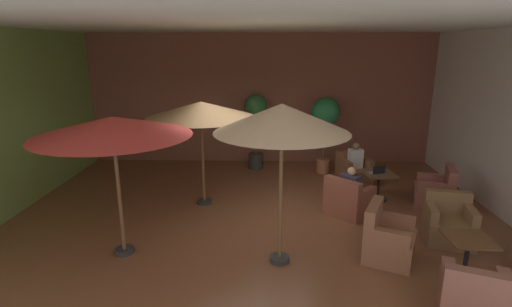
{
  "coord_description": "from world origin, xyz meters",
  "views": [
    {
      "loc": [
        0.24,
        -7.3,
        3.36
      ],
      "look_at": [
        0.0,
        0.42,
        1.25
      ],
      "focal_mm": 27.57,
      "sensor_mm": 36.0,
      "label": 1
    }
  ],
  "objects": [
    {
      "name": "potted_tree_left_corner",
      "position": [
        -0.1,
        3.4,
        1.44
      ],
      "size": [
        0.64,
        0.64,
        2.1
      ],
      "color": "#302D2B",
      "rests_on": "ground_plane"
    },
    {
      "name": "patio_umbrella_tall_red",
      "position": [
        -1.15,
        0.76,
        2.08
      ],
      "size": [
        2.29,
        2.29,
        2.26
      ],
      "color": "#2D2D2D",
      "rests_on": "ground_plane"
    },
    {
      "name": "patron_by_window",
      "position": [
        1.94,
        0.3,
        0.66
      ],
      "size": [
        0.44,
        0.44,
        0.59
      ],
      "color": "#353345",
      "rests_on": "ground_plane"
    },
    {
      "name": "armchair_front_left_north",
      "position": [
        1.91,
        0.27,
        0.3
      ],
      "size": [
        1.11,
        1.1,
        0.81
      ],
      "color": "brown",
      "rests_on": "ground_plane"
    },
    {
      "name": "potted_tree_mid_left",
      "position": [
        1.76,
        3.05,
        1.53
      ],
      "size": [
        0.76,
        0.76,
        2.07
      ],
      "color": "#AE6641",
      "rests_on": "ground_plane"
    },
    {
      "name": "patio_umbrella_center_beige",
      "position": [
        0.44,
        -1.62,
        2.33
      ],
      "size": [
        2.03,
        2.03,
        2.56
      ],
      "color": "#2D2D2D",
      "rests_on": "ground_plane"
    },
    {
      "name": "armchair_front_left_east",
      "position": [
        3.87,
        0.75,
        0.32
      ],
      "size": [
        0.95,
        0.93,
        0.9
      ],
      "color": "brown",
      "rests_on": "ground_plane"
    },
    {
      "name": "armchair_front_right_west",
      "position": [
        2.81,
        -3.01,
        0.32
      ],
      "size": [
        1.0,
        0.96,
        0.85
      ],
      "color": "brown",
      "rests_on": "ground_plane"
    },
    {
      "name": "ceiling_slab",
      "position": [
        0.0,
        0.0,
        3.76
      ],
      "size": [
        10.04,
        8.37,
        0.06
      ],
      "primitive_type": "cube",
      "color": "silver",
      "rests_on": "wall_back_brick"
    },
    {
      "name": "ground_plane",
      "position": [
        0.0,
        0.0,
        -0.01
      ],
      "size": [
        10.04,
        8.37,
        0.02
      ],
      "primitive_type": "cube",
      "color": "brown"
    },
    {
      "name": "patio_umbrella_near_wall",
      "position": [
        -2.16,
        -1.43,
        2.16
      ],
      "size": [
        2.45,
        2.45,
        2.32
      ],
      "color": "#2D2D2D",
      "rests_on": "ground_plane"
    },
    {
      "name": "wall_back_brick",
      "position": [
        0.0,
        4.14,
        1.86
      ],
      "size": [
        10.04,
        0.08,
        3.73
      ],
      "primitive_type": "cube",
      "color": "brown",
      "rests_on": "ground_plane"
    },
    {
      "name": "armchair_front_right_east",
      "position": [
        3.45,
        -0.84,
        0.32
      ],
      "size": [
        0.91,
        0.89,
        0.85
      ],
      "color": "brown",
      "rests_on": "ground_plane"
    },
    {
      "name": "cafe_table_front_right",
      "position": [
        3.23,
        -1.95,
        0.46
      ],
      "size": [
        0.64,
        0.64,
        0.63
      ],
      "color": "black",
      "rests_on": "ground_plane"
    },
    {
      "name": "open_laptop",
      "position": [
        2.68,
        1.08,
        0.68
      ],
      "size": [
        0.37,
        0.32,
        0.2
      ],
      "color": "#9EA0A5",
      "rests_on": "cafe_table_front_left"
    },
    {
      "name": "cafe_table_front_left",
      "position": [
        2.74,
        1.11,
        0.45
      ],
      "size": [
        0.72,
        0.72,
        0.63
      ],
      "color": "black",
      "rests_on": "ground_plane"
    },
    {
      "name": "armchair_front_right_south",
      "position": [
        2.19,
        -1.47,
        0.33
      ],
      "size": [
        1.01,
        1.05,
        0.91
      ],
      "color": "#935D41",
      "rests_on": "ground_plane"
    },
    {
      "name": "patron_blue_shirt",
      "position": [
        2.43,
        2.21,
        0.69
      ],
      "size": [
        0.38,
        0.3,
        0.64
      ],
      "color": "silver",
      "rests_on": "ground_plane"
    },
    {
      "name": "iced_drink_cup",
      "position": [
        2.72,
        1.17,
        0.68
      ],
      "size": [
        0.08,
        0.08,
        0.11
      ],
      "primitive_type": "cylinder",
      "color": "white",
      "rests_on": "cafe_table_front_left"
    },
    {
      "name": "armchair_front_left_south",
      "position": [
        2.42,
        2.25,
        0.3
      ],
      "size": [
        0.9,
        0.93,
        0.78
      ],
      "color": "brown",
      "rests_on": "ground_plane"
    }
  ]
}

